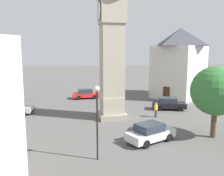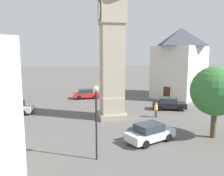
# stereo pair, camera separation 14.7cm
# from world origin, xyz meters

# --- Properties ---
(ground_plane) EXTENTS (200.00, 200.00, 0.00)m
(ground_plane) POSITION_xyz_m (0.00, 0.00, 0.00)
(ground_plane) COLOR #565451
(clock_tower) EXTENTS (3.50, 3.50, 18.03)m
(clock_tower) POSITION_xyz_m (0.00, 0.00, 10.50)
(clock_tower) COLOR gray
(clock_tower) RESTS_ON ground
(car_blue_kerb) EXTENTS (2.90, 4.45, 1.53)m
(car_blue_kerb) POSITION_xyz_m (-2.23, 7.76, 0.76)
(car_blue_kerb) COLOR black
(car_blue_kerb) RESTS_ON ground
(car_silver_kerb) EXTENTS (1.92, 4.18, 1.53)m
(car_silver_kerb) POSITION_xyz_m (-11.58, -1.69, 0.76)
(car_silver_kerb) COLOR red
(car_silver_kerb) RESTS_ON ground
(car_red_corner) EXTENTS (3.14, 4.46, 1.53)m
(car_red_corner) POSITION_xyz_m (7.49, 1.57, 0.76)
(car_red_corner) COLOR silver
(car_red_corner) RESTS_ON ground
(car_white_side) EXTENTS (2.41, 4.37, 1.53)m
(car_white_side) POSITION_xyz_m (-3.90, -10.79, 0.76)
(car_white_side) COLOR silver
(car_white_side) RESTS_ON ground
(pedestrian) EXTENTS (0.39, 0.47, 1.69)m
(pedestrian) POSITION_xyz_m (0.76, 4.82, 1.01)
(pedestrian) COLOR #2D3351
(pedestrian) RESTS_ON ground
(tree) EXTENTS (4.10, 4.10, 6.05)m
(tree) POSITION_xyz_m (7.63, 7.14, 3.98)
(tree) COLOR brown
(tree) RESTS_ON ground
(building_terrace_right) EXTENTS (10.12, 10.47, 10.87)m
(building_terrace_right) POSITION_xyz_m (-9.75, 12.98, 5.54)
(building_terrace_right) COLOR silver
(building_terrace_right) RESTS_ON ground
(lamp_post) EXTENTS (0.36, 0.36, 5.01)m
(lamp_post) POSITION_xyz_m (9.77, -3.08, 3.36)
(lamp_post) COLOR black
(lamp_post) RESTS_ON ground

